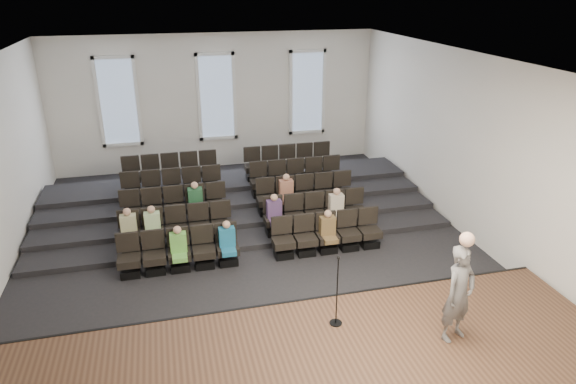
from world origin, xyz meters
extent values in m
plane|color=black|center=(0.00, 0.00, 0.00)|extent=(14.00, 14.00, 0.00)
cube|color=white|center=(0.00, 0.00, 5.01)|extent=(12.00, 14.00, 0.02)
cube|color=white|center=(0.00, 7.02, 2.50)|extent=(12.00, 0.04, 5.00)
cube|color=white|center=(0.00, -7.02, 2.50)|extent=(12.00, 0.04, 5.00)
cube|color=white|center=(6.02, 0.00, 2.50)|extent=(0.04, 14.00, 5.00)
cube|color=#503422|center=(0.00, -5.10, 0.25)|extent=(11.80, 3.60, 0.50)
cube|color=black|center=(0.00, -3.33, 0.25)|extent=(11.80, 0.06, 0.52)
cube|color=black|center=(0.00, 2.33, 0.07)|extent=(11.80, 4.80, 0.15)
cube|color=black|center=(0.00, 2.85, 0.15)|extent=(11.80, 3.75, 0.30)
cube|color=black|center=(0.00, 3.38, 0.22)|extent=(11.80, 2.70, 0.45)
cube|color=black|center=(0.00, 3.90, 0.30)|extent=(11.80, 1.65, 0.60)
cube|color=black|center=(-3.13, -0.60, 0.10)|extent=(0.47, 0.43, 0.20)
cube|color=black|center=(-3.13, -0.60, 0.41)|extent=(0.55, 0.50, 0.19)
cube|color=black|center=(-3.13, -0.39, 0.82)|extent=(0.55, 0.08, 0.50)
cube|color=black|center=(-2.53, -0.60, 0.10)|extent=(0.47, 0.43, 0.20)
cube|color=black|center=(-2.53, -0.60, 0.41)|extent=(0.55, 0.50, 0.19)
cube|color=black|center=(-2.53, -0.39, 0.82)|extent=(0.55, 0.08, 0.50)
cube|color=black|center=(-1.93, -0.60, 0.10)|extent=(0.47, 0.43, 0.20)
cube|color=black|center=(-1.93, -0.60, 0.41)|extent=(0.55, 0.50, 0.19)
cube|color=black|center=(-1.93, -0.39, 0.82)|extent=(0.55, 0.08, 0.50)
cube|color=black|center=(-1.33, -0.60, 0.10)|extent=(0.47, 0.43, 0.20)
cube|color=black|center=(-1.33, -0.60, 0.41)|extent=(0.55, 0.50, 0.19)
cube|color=black|center=(-1.33, -0.39, 0.82)|extent=(0.55, 0.08, 0.50)
cube|color=black|center=(-0.73, -0.60, 0.10)|extent=(0.47, 0.43, 0.20)
cube|color=black|center=(-0.73, -0.60, 0.41)|extent=(0.55, 0.50, 0.19)
cube|color=black|center=(-0.73, -0.39, 0.82)|extent=(0.55, 0.08, 0.50)
cube|color=black|center=(0.73, -0.60, 0.10)|extent=(0.47, 0.43, 0.20)
cube|color=black|center=(0.73, -0.60, 0.41)|extent=(0.55, 0.50, 0.19)
cube|color=black|center=(0.73, -0.39, 0.82)|extent=(0.55, 0.08, 0.50)
cube|color=black|center=(1.33, -0.60, 0.10)|extent=(0.47, 0.43, 0.20)
cube|color=black|center=(1.33, -0.60, 0.41)|extent=(0.55, 0.50, 0.19)
cube|color=black|center=(1.33, -0.39, 0.82)|extent=(0.55, 0.08, 0.50)
cube|color=black|center=(1.93, -0.60, 0.10)|extent=(0.47, 0.43, 0.20)
cube|color=black|center=(1.93, -0.60, 0.41)|extent=(0.55, 0.50, 0.19)
cube|color=black|center=(1.93, -0.39, 0.82)|extent=(0.55, 0.08, 0.50)
cube|color=black|center=(2.53, -0.60, 0.10)|extent=(0.47, 0.43, 0.20)
cube|color=black|center=(2.53, -0.60, 0.41)|extent=(0.55, 0.50, 0.19)
cube|color=black|center=(2.53, -0.39, 0.82)|extent=(0.55, 0.08, 0.50)
cube|color=black|center=(3.13, -0.60, 0.10)|extent=(0.47, 0.43, 0.20)
cube|color=black|center=(3.13, -0.60, 0.41)|extent=(0.55, 0.50, 0.19)
cube|color=black|center=(3.13, -0.39, 0.82)|extent=(0.55, 0.08, 0.50)
cube|color=black|center=(-3.13, 0.45, 0.25)|extent=(0.47, 0.43, 0.20)
cube|color=black|center=(-3.13, 0.45, 0.56)|extent=(0.55, 0.50, 0.19)
cube|color=black|center=(-3.13, 0.66, 0.97)|extent=(0.55, 0.08, 0.50)
cube|color=black|center=(-2.53, 0.45, 0.25)|extent=(0.47, 0.43, 0.20)
cube|color=black|center=(-2.53, 0.45, 0.56)|extent=(0.55, 0.50, 0.19)
cube|color=black|center=(-2.53, 0.66, 0.97)|extent=(0.55, 0.08, 0.50)
cube|color=black|center=(-1.93, 0.45, 0.25)|extent=(0.47, 0.43, 0.20)
cube|color=black|center=(-1.93, 0.45, 0.56)|extent=(0.55, 0.50, 0.19)
cube|color=black|center=(-1.93, 0.66, 0.97)|extent=(0.55, 0.08, 0.50)
cube|color=black|center=(-1.33, 0.45, 0.25)|extent=(0.47, 0.43, 0.20)
cube|color=black|center=(-1.33, 0.45, 0.56)|extent=(0.55, 0.50, 0.19)
cube|color=black|center=(-1.33, 0.66, 0.97)|extent=(0.55, 0.08, 0.50)
cube|color=black|center=(-0.73, 0.45, 0.25)|extent=(0.47, 0.43, 0.20)
cube|color=black|center=(-0.73, 0.45, 0.56)|extent=(0.55, 0.50, 0.19)
cube|color=black|center=(-0.73, 0.66, 0.97)|extent=(0.55, 0.08, 0.50)
cube|color=black|center=(0.73, 0.45, 0.25)|extent=(0.47, 0.43, 0.20)
cube|color=black|center=(0.73, 0.45, 0.56)|extent=(0.55, 0.50, 0.19)
cube|color=black|center=(0.73, 0.66, 0.97)|extent=(0.55, 0.08, 0.50)
cube|color=black|center=(1.33, 0.45, 0.25)|extent=(0.47, 0.43, 0.20)
cube|color=black|center=(1.33, 0.45, 0.56)|extent=(0.55, 0.50, 0.19)
cube|color=black|center=(1.33, 0.66, 0.97)|extent=(0.55, 0.08, 0.50)
cube|color=black|center=(1.93, 0.45, 0.25)|extent=(0.47, 0.43, 0.20)
cube|color=black|center=(1.93, 0.45, 0.56)|extent=(0.55, 0.50, 0.19)
cube|color=black|center=(1.93, 0.66, 0.97)|extent=(0.55, 0.08, 0.50)
cube|color=black|center=(2.53, 0.45, 0.25)|extent=(0.47, 0.43, 0.20)
cube|color=black|center=(2.53, 0.45, 0.56)|extent=(0.55, 0.50, 0.19)
cube|color=black|center=(2.53, 0.66, 0.97)|extent=(0.55, 0.08, 0.50)
cube|color=black|center=(3.13, 0.45, 0.25)|extent=(0.47, 0.43, 0.20)
cube|color=black|center=(3.13, 0.45, 0.56)|extent=(0.55, 0.50, 0.19)
cube|color=black|center=(3.13, 0.66, 0.97)|extent=(0.55, 0.08, 0.50)
cube|color=black|center=(-3.13, 1.50, 0.40)|extent=(0.47, 0.42, 0.20)
cube|color=black|center=(-3.13, 1.50, 0.71)|extent=(0.55, 0.50, 0.19)
cube|color=black|center=(-3.13, 1.71, 1.12)|extent=(0.55, 0.08, 0.50)
cube|color=black|center=(-2.53, 1.50, 0.40)|extent=(0.47, 0.42, 0.20)
cube|color=black|center=(-2.53, 1.50, 0.71)|extent=(0.55, 0.50, 0.19)
cube|color=black|center=(-2.53, 1.71, 1.12)|extent=(0.55, 0.08, 0.50)
cube|color=black|center=(-1.93, 1.50, 0.40)|extent=(0.47, 0.42, 0.20)
cube|color=black|center=(-1.93, 1.50, 0.71)|extent=(0.55, 0.50, 0.19)
cube|color=black|center=(-1.93, 1.71, 1.12)|extent=(0.55, 0.08, 0.50)
cube|color=black|center=(-1.33, 1.50, 0.40)|extent=(0.47, 0.42, 0.20)
cube|color=black|center=(-1.33, 1.50, 0.71)|extent=(0.55, 0.50, 0.19)
cube|color=black|center=(-1.33, 1.71, 1.12)|extent=(0.55, 0.08, 0.50)
cube|color=black|center=(-0.73, 1.50, 0.40)|extent=(0.47, 0.42, 0.20)
cube|color=black|center=(-0.73, 1.50, 0.71)|extent=(0.55, 0.50, 0.19)
cube|color=black|center=(-0.73, 1.71, 1.12)|extent=(0.55, 0.08, 0.50)
cube|color=black|center=(0.73, 1.50, 0.40)|extent=(0.47, 0.42, 0.20)
cube|color=black|center=(0.73, 1.50, 0.71)|extent=(0.55, 0.50, 0.19)
cube|color=black|center=(0.73, 1.71, 1.12)|extent=(0.55, 0.08, 0.50)
cube|color=black|center=(1.33, 1.50, 0.40)|extent=(0.47, 0.42, 0.20)
cube|color=black|center=(1.33, 1.50, 0.71)|extent=(0.55, 0.50, 0.19)
cube|color=black|center=(1.33, 1.71, 1.12)|extent=(0.55, 0.08, 0.50)
cube|color=black|center=(1.93, 1.50, 0.40)|extent=(0.47, 0.42, 0.20)
cube|color=black|center=(1.93, 1.50, 0.71)|extent=(0.55, 0.50, 0.19)
cube|color=black|center=(1.93, 1.71, 1.12)|extent=(0.55, 0.08, 0.50)
cube|color=black|center=(2.53, 1.50, 0.40)|extent=(0.47, 0.42, 0.20)
cube|color=black|center=(2.53, 1.50, 0.71)|extent=(0.55, 0.50, 0.19)
cube|color=black|center=(2.53, 1.71, 1.12)|extent=(0.55, 0.08, 0.50)
cube|color=black|center=(3.13, 1.50, 0.40)|extent=(0.47, 0.42, 0.20)
cube|color=black|center=(3.13, 1.50, 0.71)|extent=(0.55, 0.50, 0.19)
cube|color=black|center=(3.13, 1.71, 1.12)|extent=(0.55, 0.08, 0.50)
cube|color=black|center=(-3.13, 2.55, 0.55)|extent=(0.47, 0.42, 0.20)
cube|color=black|center=(-3.13, 2.55, 0.86)|extent=(0.55, 0.50, 0.19)
cube|color=black|center=(-3.13, 2.76, 1.27)|extent=(0.55, 0.08, 0.50)
cube|color=black|center=(-2.53, 2.55, 0.55)|extent=(0.47, 0.42, 0.20)
cube|color=black|center=(-2.53, 2.55, 0.86)|extent=(0.55, 0.50, 0.19)
cube|color=black|center=(-2.53, 2.76, 1.27)|extent=(0.55, 0.08, 0.50)
cube|color=black|center=(-1.93, 2.55, 0.55)|extent=(0.47, 0.42, 0.20)
cube|color=black|center=(-1.93, 2.55, 0.86)|extent=(0.55, 0.50, 0.19)
cube|color=black|center=(-1.93, 2.76, 1.27)|extent=(0.55, 0.08, 0.50)
cube|color=black|center=(-1.33, 2.55, 0.55)|extent=(0.47, 0.42, 0.20)
cube|color=black|center=(-1.33, 2.55, 0.86)|extent=(0.55, 0.50, 0.19)
cube|color=black|center=(-1.33, 2.76, 1.27)|extent=(0.55, 0.08, 0.50)
cube|color=black|center=(-0.73, 2.55, 0.55)|extent=(0.47, 0.42, 0.20)
cube|color=black|center=(-0.73, 2.55, 0.86)|extent=(0.55, 0.50, 0.19)
cube|color=black|center=(-0.73, 2.76, 1.27)|extent=(0.55, 0.08, 0.50)
cube|color=black|center=(0.73, 2.55, 0.55)|extent=(0.47, 0.42, 0.20)
cube|color=black|center=(0.73, 2.55, 0.86)|extent=(0.55, 0.50, 0.19)
cube|color=black|center=(0.73, 2.76, 1.27)|extent=(0.55, 0.08, 0.50)
cube|color=black|center=(1.33, 2.55, 0.55)|extent=(0.47, 0.42, 0.20)
cube|color=black|center=(1.33, 2.55, 0.86)|extent=(0.55, 0.50, 0.19)
cube|color=black|center=(1.33, 2.76, 1.27)|extent=(0.55, 0.08, 0.50)
cube|color=black|center=(1.93, 2.55, 0.55)|extent=(0.47, 0.42, 0.20)
cube|color=black|center=(1.93, 2.55, 0.86)|extent=(0.55, 0.50, 0.19)
cube|color=black|center=(1.93, 2.76, 1.27)|extent=(0.55, 0.08, 0.50)
cube|color=black|center=(2.53, 2.55, 0.55)|extent=(0.47, 0.42, 0.20)
cube|color=black|center=(2.53, 2.55, 0.86)|extent=(0.55, 0.50, 0.19)
cube|color=black|center=(2.53, 2.76, 1.27)|extent=(0.55, 0.08, 0.50)
cube|color=black|center=(3.13, 2.55, 0.55)|extent=(0.47, 0.42, 0.20)
cube|color=black|center=(3.13, 2.55, 0.86)|extent=(0.55, 0.50, 0.19)
cube|color=black|center=(3.13, 2.76, 1.27)|extent=(0.55, 0.08, 0.50)
cube|color=black|center=(-3.13, 3.60, 0.70)|extent=(0.47, 0.42, 0.20)
cube|color=black|center=(-3.13, 3.60, 1.01)|extent=(0.55, 0.50, 0.19)
cube|color=black|center=(-3.13, 3.81, 1.42)|extent=(0.55, 0.08, 0.50)
cube|color=black|center=(-2.53, 3.60, 0.70)|extent=(0.47, 0.42, 0.20)
cube|color=black|center=(-2.53, 3.60, 1.01)|extent=(0.55, 0.50, 0.19)
cube|color=black|center=(-2.53, 3.81, 1.42)|extent=(0.55, 0.08, 0.50)
cube|color=black|center=(-1.93, 3.60, 0.70)|extent=(0.47, 0.42, 0.20)
cube|color=black|center=(-1.93, 3.60, 1.01)|extent=(0.55, 0.50, 0.19)
cube|color=black|center=(-1.93, 3.81, 1.42)|extent=(0.55, 0.08, 0.50)
cube|color=black|center=(-1.33, 3.60, 0.70)|extent=(0.47, 0.42, 0.20)
cube|color=black|center=(-1.33, 3.60, 1.01)|extent=(0.55, 0.50, 0.19)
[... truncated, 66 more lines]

